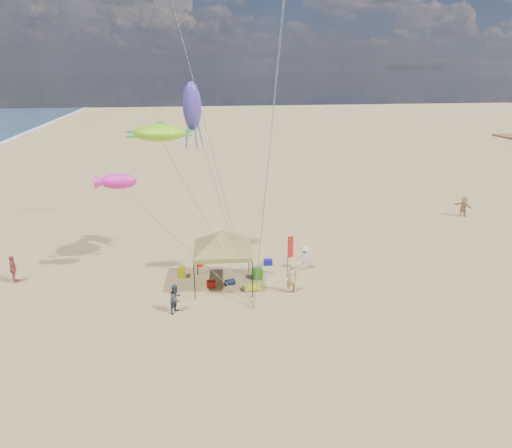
# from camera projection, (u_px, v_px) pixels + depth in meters

# --- Properties ---
(ground) EXTENTS (280.00, 280.00, 0.00)m
(ground) POSITION_uv_depth(u_px,v_px,m) (265.00, 313.00, 24.29)
(ground) COLOR tan
(ground) RESTS_ON ground
(canopy_tent) EXTENTS (6.51, 6.51, 4.03)m
(canopy_tent) POSITION_uv_depth(u_px,v_px,m) (222.00, 233.00, 26.33)
(canopy_tent) COLOR black
(canopy_tent) RESTS_ON ground
(feather_flag) EXTENTS (0.39, 0.19, 2.75)m
(feather_flag) POSITION_uv_depth(u_px,v_px,m) (290.00, 249.00, 27.91)
(feather_flag) COLOR black
(feather_flag) RESTS_ON ground
(cooler_red) EXTENTS (0.54, 0.38, 0.38)m
(cooler_red) POSITION_uv_depth(u_px,v_px,m) (211.00, 284.00, 27.15)
(cooler_red) COLOR #A3130D
(cooler_red) RESTS_ON ground
(cooler_blue) EXTENTS (0.54, 0.38, 0.38)m
(cooler_blue) POSITION_uv_depth(u_px,v_px,m) (268.00, 262.00, 30.21)
(cooler_blue) COLOR #131293
(cooler_blue) RESTS_ON ground
(bag_navy) EXTENTS (0.69, 0.54, 0.36)m
(bag_navy) POSITION_uv_depth(u_px,v_px,m) (230.00, 282.00, 27.41)
(bag_navy) COLOR #0D193B
(bag_navy) RESTS_ON ground
(bag_orange) EXTENTS (0.54, 0.69, 0.36)m
(bag_orange) POSITION_uv_depth(u_px,v_px,m) (201.00, 263.00, 30.09)
(bag_orange) COLOR red
(bag_orange) RESTS_ON ground
(chair_green) EXTENTS (0.50, 0.50, 0.70)m
(chair_green) POSITION_uv_depth(u_px,v_px,m) (258.00, 273.00, 28.22)
(chair_green) COLOR #2D8C19
(chair_green) RESTS_ON ground
(chair_yellow) EXTENTS (0.50, 0.50, 0.70)m
(chair_yellow) POSITION_uv_depth(u_px,v_px,m) (182.00, 272.00, 28.36)
(chair_yellow) COLOR yellow
(chair_yellow) RESTS_ON ground
(crate_grey) EXTENTS (0.34, 0.30, 0.28)m
(crate_grey) POSITION_uv_depth(u_px,v_px,m) (249.00, 286.00, 27.02)
(crate_grey) COLOR slate
(crate_grey) RESTS_ON ground
(beach_cart) EXTENTS (0.90, 0.50, 0.24)m
(beach_cart) POSITION_uv_depth(u_px,v_px,m) (252.00, 287.00, 26.78)
(beach_cart) COLOR #ECF71B
(beach_cart) RESTS_ON ground
(person_near_a) EXTENTS (0.71, 0.51, 1.84)m
(person_near_a) POSITION_uv_depth(u_px,v_px,m) (291.00, 278.00, 26.28)
(person_near_a) COLOR tan
(person_near_a) RESTS_ON ground
(person_near_b) EXTENTS (0.94, 0.98, 1.59)m
(person_near_b) POSITION_uv_depth(u_px,v_px,m) (176.00, 299.00, 24.17)
(person_near_b) COLOR #363F4A
(person_near_b) RESTS_ON ground
(person_near_c) EXTENTS (1.19, 0.97, 1.61)m
(person_near_c) POSITION_uv_depth(u_px,v_px,m) (305.00, 258.00, 29.33)
(person_near_c) COLOR silver
(person_near_c) RESTS_ON ground
(person_far_a) EXTENTS (0.65, 1.08, 1.72)m
(person_far_a) POSITION_uv_depth(u_px,v_px,m) (13.00, 269.00, 27.56)
(person_far_a) COLOR #A1463D
(person_far_a) RESTS_ON ground
(person_far_c) EXTENTS (1.31, 1.74, 1.83)m
(person_far_c) POSITION_uv_depth(u_px,v_px,m) (463.00, 206.00, 39.87)
(person_far_c) COLOR tan
(person_far_c) RESTS_ON ground
(turtle_kite) EXTENTS (3.21, 2.63, 1.02)m
(turtle_kite) POSITION_uv_depth(u_px,v_px,m) (160.00, 133.00, 26.81)
(turtle_kite) COLOR #8BEC18
(turtle_kite) RESTS_ON ground
(fish_kite) EXTENTS (2.11, 1.13, 0.92)m
(fish_kite) POSITION_uv_depth(u_px,v_px,m) (119.00, 181.00, 26.62)
(fish_kite) COLOR #FF22B4
(fish_kite) RESTS_ON ground
(squid_kite) EXTENTS (1.34, 1.34, 2.96)m
(squid_kite) POSITION_uv_depth(u_px,v_px,m) (192.00, 106.00, 28.00)
(squid_kite) COLOR #4F37B1
(squid_kite) RESTS_ON ground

